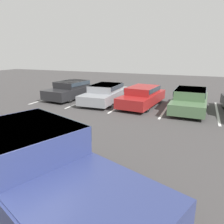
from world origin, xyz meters
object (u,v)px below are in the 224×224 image
(pickup_truck, at_px, (34,170))
(parked_sedan_d, at_px, (190,99))
(parked_sedan_c, at_px, (142,96))
(wheel_stop_curb, at_px, (93,91))
(parked_sedan_a, at_px, (72,89))
(parked_sedan_b, at_px, (106,93))

(pickup_truck, distance_m, parked_sedan_d, 10.15)
(parked_sedan_c, relative_size, wheel_stop_curb, 2.35)
(pickup_truck, distance_m, wheel_stop_curb, 14.17)
(parked_sedan_a, distance_m, wheel_stop_curb, 3.00)
(wheel_stop_curb, bearing_deg, pickup_truck, -67.57)
(parked_sedan_d, xyz_separation_m, wheel_stop_curb, (-7.85, 3.23, -0.58))
(pickup_truck, relative_size, parked_sedan_d, 1.38)
(pickup_truck, xyz_separation_m, parked_sedan_b, (-2.86, 9.97, -0.28))
(parked_sedan_b, distance_m, parked_sedan_d, 5.31)
(pickup_truck, bearing_deg, parked_sedan_b, 126.87)
(wheel_stop_curb, bearing_deg, parked_sedan_b, -50.72)
(parked_sedan_a, bearing_deg, pickup_truck, 34.78)
(pickup_truck, distance_m, parked_sedan_b, 10.37)
(parked_sedan_c, height_order, wheel_stop_curb, parked_sedan_c)
(wheel_stop_curb, bearing_deg, parked_sedan_d, -22.35)
(parked_sedan_b, height_order, wheel_stop_curb, parked_sedan_b)
(parked_sedan_a, relative_size, parked_sedan_d, 0.97)
(parked_sedan_b, bearing_deg, parked_sedan_c, 85.32)
(parked_sedan_a, bearing_deg, parked_sedan_c, 92.53)
(parked_sedan_d, relative_size, wheel_stop_curb, 2.42)
(parked_sedan_a, bearing_deg, parked_sedan_d, 93.83)
(pickup_truck, bearing_deg, parked_sedan_c, 112.75)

